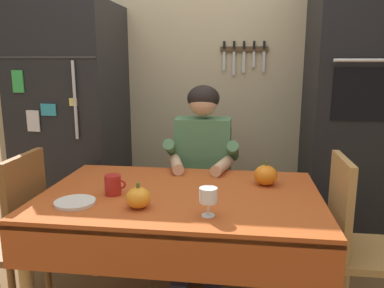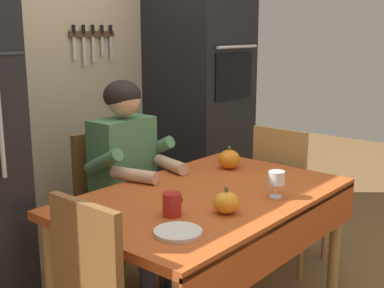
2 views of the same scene
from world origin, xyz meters
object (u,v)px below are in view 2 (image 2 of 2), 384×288
(coffee_mug, at_px, (172,204))
(wall_oven, at_px, (200,94))
(chair_right_side, at_px, (286,191))
(wine_glass, at_px, (276,179))
(seated_person, at_px, (132,171))
(pumpkin_large, at_px, (229,159))
(dining_table, at_px, (211,211))
(chair_behind_person, at_px, (111,202))
(serving_tray, at_px, (178,232))
(pumpkin_medium, at_px, (226,202))

(coffee_mug, bearing_deg, wall_oven, 35.17)
(chair_right_side, xyz_separation_m, wine_glass, (-0.74, -0.35, 0.32))
(wine_glass, bearing_deg, wall_oven, 53.26)
(wall_oven, relative_size, seated_person, 1.69)
(seated_person, height_order, coffee_mug, seated_person)
(pumpkin_large, bearing_deg, chair_right_side, -13.58)
(dining_table, height_order, chair_behind_person, chair_behind_person)
(chair_behind_person, bearing_deg, seated_person, -90.00)
(chair_right_side, xyz_separation_m, coffee_mug, (-1.23, -0.14, 0.28))
(wall_oven, distance_m, wine_glass, 1.50)
(wall_oven, height_order, wine_glass, wall_oven)
(wall_oven, bearing_deg, wine_glass, -126.74)
(seated_person, xyz_separation_m, pumpkin_large, (0.39, -0.40, 0.06))
(dining_table, bearing_deg, seated_person, 85.48)
(dining_table, height_order, pumpkin_large, pumpkin_large)
(chair_behind_person, distance_m, coffee_mug, 0.96)
(chair_behind_person, distance_m, wine_glass, 1.11)
(chair_behind_person, relative_size, serving_tray, 4.87)
(chair_behind_person, height_order, pumpkin_medium, chair_behind_person)
(chair_behind_person, height_order, wine_glass, chair_behind_person)
(coffee_mug, xyz_separation_m, pumpkin_medium, (0.17, -0.16, -0.00))
(serving_tray, bearing_deg, pumpkin_large, 24.31)
(pumpkin_large, bearing_deg, chair_behind_person, 123.28)
(dining_table, height_order, wine_glass, wine_glass)
(serving_tray, bearing_deg, wine_glass, -5.61)
(wall_oven, bearing_deg, dining_table, -138.69)
(wine_glass, xyz_separation_m, serving_tray, (-0.63, 0.06, -0.08))
(chair_behind_person, height_order, pumpkin_large, chair_behind_person)
(seated_person, height_order, pumpkin_large, seated_person)
(chair_right_side, height_order, wine_glass, chair_right_side)
(dining_table, xyz_separation_m, pumpkin_large, (0.43, 0.20, 0.14))
(wall_oven, relative_size, wine_glass, 16.42)
(wall_oven, distance_m, dining_table, 1.45)
(dining_table, bearing_deg, wall_oven, 41.31)
(chair_right_side, height_order, serving_tray, chair_right_side)
(wine_glass, relative_size, serving_tray, 0.67)
(dining_table, height_order, pumpkin_medium, pumpkin_medium)
(pumpkin_medium, bearing_deg, pumpkin_large, 34.90)
(chair_behind_person, relative_size, wine_glass, 7.27)
(coffee_mug, height_order, pumpkin_large, pumpkin_large)
(dining_table, distance_m, chair_behind_person, 0.81)
(seated_person, xyz_separation_m, coffee_mug, (-0.38, -0.65, 0.05))
(dining_table, relative_size, coffee_mug, 12.86)
(dining_table, relative_size, chair_right_side, 1.51)
(pumpkin_large, bearing_deg, coffee_mug, -161.56)
(seated_person, distance_m, pumpkin_medium, 0.84)
(chair_behind_person, bearing_deg, wine_glass, -83.63)
(dining_table, distance_m, seated_person, 0.61)
(seated_person, relative_size, chair_right_side, 1.34)
(seated_person, height_order, chair_right_side, seated_person)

